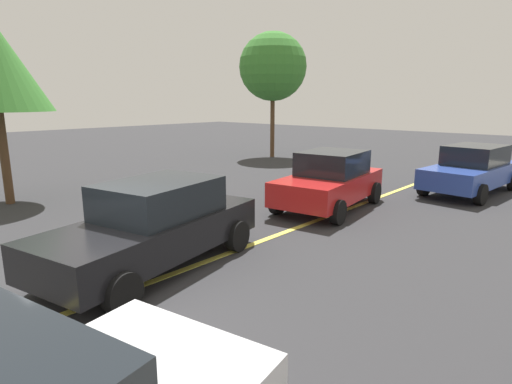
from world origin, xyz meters
TOP-DOWN VIEW (x-y plane):
  - ground_plane at (0.00, 0.00)m, footprint 80.00×80.00m
  - lane_marking_centre at (3.00, 0.00)m, footprint 28.00×0.16m
  - car_black_crossing at (1.59, 0.56)m, footprint 4.71×2.65m
  - car_blue_approaching at (12.45, -1.95)m, footprint 4.59×2.27m
  - car_red_near_curb at (7.49, 0.49)m, footprint 4.20×2.42m
  - tree_left_verge at (15.02, 8.94)m, footprint 3.58×3.58m

SIDE VIEW (x-z plane):
  - ground_plane at x=0.00m, z-range 0.00..0.00m
  - lane_marking_centre at x=3.00m, z-range 0.00..0.01m
  - car_blue_approaching at x=12.45m, z-range 0.01..1.60m
  - car_black_crossing at x=1.59m, z-range 0.00..1.61m
  - car_red_near_curb at x=7.49m, z-range 0.00..1.64m
  - tree_left_verge at x=15.02m, z-range 1.50..8.10m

